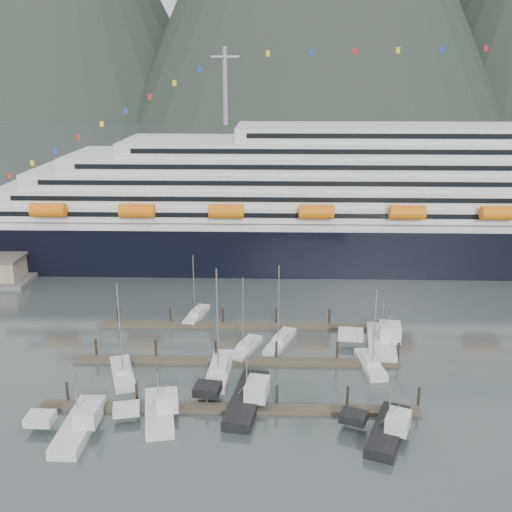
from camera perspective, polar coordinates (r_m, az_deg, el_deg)
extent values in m
plane|color=#424D4D|center=(86.96, 1.28, -11.08)|extent=(1600.00, 1600.00, 0.00)
cube|color=black|center=(139.02, 11.82, 1.23)|extent=(210.00, 28.00, 12.00)
cube|color=silver|center=(137.44, 11.98, 3.84)|extent=(205.80, 27.44, 1.50)
cube|color=silver|center=(137.88, 14.10, 4.84)|extent=(185.00, 26.00, 3.20)
cube|color=black|center=(125.44, 15.33, 3.65)|extent=(175.75, 0.20, 1.00)
cube|color=silver|center=(137.72, 15.01, 6.12)|extent=(180.00, 25.00, 3.20)
cube|color=black|center=(125.73, 16.28, 5.10)|extent=(171.00, 0.20, 1.00)
cube|color=silver|center=(137.66, 15.93, 7.40)|extent=(172.00, 24.00, 3.20)
cube|color=black|center=(126.15, 17.23, 6.54)|extent=(163.40, 0.20, 1.00)
cube|color=silver|center=(137.70, 16.85, 8.68)|extent=(160.00, 23.00, 3.20)
cube|color=black|center=(126.67, 18.18, 7.96)|extent=(152.00, 0.20, 1.00)
cube|color=silver|center=(137.86, 17.78, 9.91)|extent=(140.00, 22.00, 3.00)
cube|color=black|center=(127.33, 19.12, 9.33)|extent=(133.00, 0.20, 1.00)
cube|color=silver|center=(138.13, 18.70, 11.09)|extent=(95.00, 20.00, 3.00)
cube|color=black|center=(128.56, 19.98, 10.66)|extent=(90.25, 0.20, 1.00)
cylinder|color=gray|center=(132.16, -2.94, 15.84)|extent=(1.00, 1.00, 16.00)
cylinder|color=orange|center=(127.96, -19.18, 4.13)|extent=(7.00, 2.80, 2.80)
cylinder|color=orange|center=(122.75, -11.28, 4.24)|extent=(7.00, 2.80, 2.80)
cylinder|color=orange|center=(120.04, -2.85, 4.26)|extent=(7.00, 2.80, 2.80)
cylinder|color=orange|center=(120.00, 5.78, 4.19)|extent=(7.00, 2.80, 2.80)
cylinder|color=orange|center=(122.63, 14.21, 4.03)|extent=(7.00, 2.80, 2.80)
cylinder|color=orange|center=(127.77, 22.13, 3.80)|extent=(7.00, 2.80, 2.80)
cube|color=#43392B|center=(78.32, -2.55, -14.30)|extent=(48.00, 2.00, 0.50)
cylinder|color=black|center=(82.78, -17.51, -12.38)|extent=(0.36, 0.36, 3.20)
cylinder|color=black|center=(80.38, -11.28, -12.81)|extent=(0.36, 0.36, 3.20)
cylinder|color=black|center=(78.93, -4.73, -13.11)|extent=(0.36, 0.36, 3.20)
cylinder|color=black|center=(78.50, 1.99, -13.24)|extent=(0.36, 0.36, 3.20)
cylinder|color=black|center=(79.10, 8.70, -13.19)|extent=(0.36, 0.36, 3.20)
cylinder|color=black|center=(80.70, 15.22, -12.98)|extent=(0.36, 0.36, 3.20)
cube|color=#43392B|center=(89.66, -1.95, -9.99)|extent=(48.00, 2.00, 0.50)
cylinder|color=black|center=(93.73, -14.98, -8.56)|extent=(0.36, 0.36, 3.20)
cylinder|color=black|center=(91.61, -9.51, -8.81)|extent=(0.36, 0.36, 3.20)
cylinder|color=black|center=(90.35, -3.83, -8.98)|extent=(0.36, 0.36, 3.20)
cylinder|color=black|center=(89.97, 1.95, -9.07)|extent=(0.36, 0.36, 3.20)
cylinder|color=black|center=(90.50, 7.73, -9.06)|extent=(0.36, 0.36, 3.20)
cylinder|color=black|center=(91.90, 13.39, -8.97)|extent=(0.36, 0.36, 3.20)
cube|color=#43392B|center=(101.39, -1.50, -6.66)|extent=(48.00, 2.00, 0.50)
cylinder|color=black|center=(105.15, -13.03, -5.54)|extent=(0.36, 0.36, 3.20)
cylinder|color=black|center=(103.27, -8.17, -5.69)|extent=(0.36, 0.36, 3.20)
cylinder|color=black|center=(102.15, -3.16, -5.79)|extent=(0.36, 0.36, 3.20)
cylinder|color=black|center=(101.81, 1.92, -5.85)|extent=(0.36, 0.36, 3.20)
cylinder|color=black|center=(102.28, 7.00, -5.87)|extent=(0.36, 0.36, 3.20)
cylinder|color=black|center=(103.52, 11.99, -5.84)|extent=(0.36, 0.36, 3.20)
cube|color=silver|center=(87.92, -12.58, -11.00)|extent=(5.82, 10.04, 1.50)
cube|color=silver|center=(87.47, -12.62, -10.43)|extent=(3.14, 3.90, 0.86)
cylinder|color=gray|center=(83.89, -12.83, -6.86)|extent=(0.17, 0.17, 13.25)
cube|color=silver|center=(86.78, -3.49, -10.98)|extent=(3.55, 11.58, 1.60)
cube|color=silver|center=(86.28, -3.50, -10.36)|extent=(2.49, 4.12, 0.92)
cylinder|color=gray|center=(82.16, -3.70, -6.23)|extent=(0.18, 0.18, 15.07)
cube|color=silver|center=(93.12, -1.00, -8.90)|extent=(5.17, 9.05, 1.29)
cube|color=silver|center=(92.77, -1.00, -8.45)|extent=(2.76, 3.50, 0.74)
cylinder|color=gray|center=(89.80, -1.23, -5.51)|extent=(0.15, 0.15, 11.42)
cube|color=silver|center=(95.45, 2.31, -8.23)|extent=(5.45, 9.96, 1.24)
cube|color=silver|center=(95.13, 2.32, -7.82)|extent=(2.82, 3.81, 0.71)
cylinder|color=gray|center=(91.89, 2.17, -4.63)|extent=(0.14, 0.14, 12.54)
cube|color=silver|center=(105.76, -5.69, -5.71)|extent=(4.00, 8.81, 1.19)
cube|color=silver|center=(105.48, -5.70, -5.34)|extent=(2.31, 3.28, 0.68)
cylinder|color=gray|center=(102.86, -5.95, -2.82)|extent=(0.14, 0.14, 10.87)
cube|color=silver|center=(89.83, 10.82, -10.25)|extent=(3.74, 9.28, 1.40)
cube|color=silver|center=(89.42, 10.86, -9.73)|extent=(2.39, 3.39, 0.80)
cylinder|color=gray|center=(86.34, 11.22, -6.76)|extent=(0.16, 0.16, 11.43)
cube|color=silver|center=(77.34, -16.50, -15.42)|extent=(3.52, 12.17, 1.87)
cube|color=silver|center=(78.30, -19.87, -14.36)|extent=(3.21, 2.71, 1.12)
cube|color=silver|center=(76.05, -15.72, -14.36)|extent=(2.66, 3.67, 2.05)
cube|color=black|center=(75.67, -15.77, -13.88)|extent=(2.47, 3.43, 0.47)
cylinder|color=gray|center=(75.63, -16.72, -13.25)|extent=(0.15, 0.15, 4.67)
cube|color=silver|center=(77.80, -9.20, -14.67)|extent=(5.42, 10.83, 1.88)
cube|color=silver|center=(77.33, -12.24, -14.07)|extent=(3.60, 2.88, 1.13)
cube|color=silver|center=(76.87, -8.47, -13.48)|extent=(3.21, 3.58, 2.07)
cube|color=black|center=(76.50, -8.50, -12.99)|extent=(2.98, 3.34, 0.47)
cylinder|color=gray|center=(76.08, -9.32, -12.48)|extent=(0.15, 0.15, 4.71)
cube|color=black|center=(79.56, -0.89, -13.66)|extent=(5.62, 14.11, 1.96)
cube|color=black|center=(80.02, -4.64, -12.52)|extent=(3.76, 3.50, 1.18)
cube|color=silver|center=(78.38, 0.12, -12.56)|extent=(3.35, 4.49, 2.16)
cube|color=black|center=(78.00, 0.12, -12.05)|extent=(3.11, 4.19, 0.49)
cylinder|color=gray|center=(77.80, -0.90, -11.40)|extent=(0.16, 0.16, 4.90)
cube|color=black|center=(75.14, 12.43, -16.13)|extent=(7.11, 11.42, 1.83)
cube|color=black|center=(75.22, 9.27, -14.89)|extent=(3.78, 3.39, 1.10)
cube|color=silver|center=(74.07, 13.38, -15.12)|extent=(3.60, 4.01, 2.01)
cube|color=black|center=(73.69, 13.42, -14.63)|extent=(3.35, 3.74, 0.46)
cylinder|color=gray|center=(73.41, 12.60, -13.96)|extent=(0.15, 0.15, 4.58)
cube|color=silver|center=(96.38, 11.81, -8.28)|extent=(5.57, 12.87, 2.27)
cube|color=silver|center=(95.57, 9.01, -7.38)|extent=(4.16, 3.19, 1.36)
cube|color=silver|center=(95.54, 12.64, -7.08)|extent=(3.61, 4.10, 2.49)
cube|color=black|center=(95.18, 12.68, -6.58)|extent=(3.35, 3.82, 0.57)
cylinder|color=gray|center=(94.69, 11.96, -5.99)|extent=(0.18, 0.18, 5.67)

